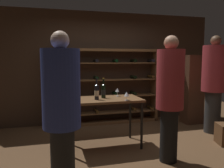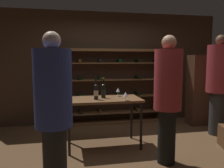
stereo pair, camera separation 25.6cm
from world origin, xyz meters
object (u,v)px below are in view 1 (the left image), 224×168
(person_bystander_red_print, at_px, (62,107))
(tasting_table, at_px, (104,103))
(wine_glass_stemmed_left, at_px, (127,94))
(wine_bottle_black_capsule, at_px, (104,91))
(wine_glass_stemmed_right, at_px, (117,90))
(wine_rack, at_px, (105,87))
(person_guest_khaki, at_px, (214,80))
(display_cabinet, at_px, (192,89))
(person_guest_blue_shirt, at_px, (170,93))
(wine_bottle_red_label, at_px, (97,92))

(person_bystander_red_print, bearing_deg, tasting_table, 91.71)
(tasting_table, relative_size, wine_glass_stemmed_left, 8.95)
(wine_bottle_black_capsule, bearing_deg, wine_glass_stemmed_right, 24.74)
(wine_glass_stemmed_left, bearing_deg, tasting_table, 140.59)
(tasting_table, height_order, wine_bottle_black_capsule, wine_bottle_black_capsule)
(wine_bottle_black_capsule, distance_m, wine_glass_stemmed_right, 0.33)
(wine_rack, bearing_deg, person_guest_khaki, -31.90)
(wine_rack, relative_size, wine_glass_stemmed_left, 17.83)
(wine_rack, bearing_deg, display_cabinet, -14.13)
(wine_rack, height_order, display_cabinet, wine_rack)
(tasting_table, relative_size, wine_glass_stemmed_right, 8.51)
(tasting_table, height_order, person_guest_khaki, person_guest_khaki)
(tasting_table, bearing_deg, wine_bottle_black_capsule, 76.92)
(tasting_table, distance_m, person_guest_khaki, 2.44)
(person_guest_khaki, relative_size, person_bystander_red_print, 1.10)
(tasting_table, relative_size, wine_bottle_black_capsule, 3.64)
(person_guest_blue_shirt, height_order, person_guest_khaki, person_guest_khaki)
(person_guest_khaki, relative_size, wine_bottle_red_label, 5.43)
(person_bystander_red_print, distance_m, wine_bottle_red_label, 1.40)
(wine_glass_stemmed_right, bearing_deg, wine_glass_stemmed_left, -86.62)
(person_guest_blue_shirt, relative_size, display_cabinet, 1.15)
(wine_bottle_black_capsule, bearing_deg, person_guest_khaki, 3.02)
(person_guest_blue_shirt, distance_m, person_bystander_red_print, 1.67)
(wine_bottle_red_label, relative_size, wine_glass_stemmed_right, 2.44)
(tasting_table, xyz_separation_m, wine_glass_stemmed_left, (0.34, -0.28, 0.19))
(wine_bottle_red_label, bearing_deg, wine_glass_stemmed_left, -23.41)
(wine_glass_stemmed_right, bearing_deg, person_guest_blue_shirt, -63.35)
(tasting_table, relative_size, person_guest_blue_shirt, 0.69)
(wine_bottle_red_label, bearing_deg, display_cabinet, 21.40)
(wine_rack, bearing_deg, wine_bottle_red_label, -108.58)
(person_bystander_red_print, relative_size, wine_bottle_red_label, 4.93)
(display_cabinet, bearing_deg, wine_glass_stemmed_left, -149.96)
(wine_rack, relative_size, wine_bottle_red_label, 6.95)
(tasting_table, distance_m, wine_glass_stemmed_right, 0.41)
(person_guest_blue_shirt, distance_m, person_guest_khaki, 1.89)
(person_guest_blue_shirt, distance_m, wine_bottle_black_capsule, 1.20)
(tasting_table, bearing_deg, wine_glass_stemmed_left, -39.41)
(display_cabinet, relative_size, wine_glass_stemmed_right, 10.73)
(person_guest_blue_shirt, relative_size, wine_glass_stemmed_left, 12.95)
(tasting_table, height_order, wine_bottle_red_label, wine_bottle_red_label)
(tasting_table, bearing_deg, wine_rack, 75.46)
(person_guest_khaki, height_order, wine_bottle_red_label, person_guest_khaki)
(person_guest_blue_shirt, bearing_deg, wine_rack, -65.56)
(person_guest_khaki, distance_m, person_bystander_red_print, 3.52)
(person_guest_khaki, relative_size, wine_bottle_black_capsule, 5.66)
(wine_rack, distance_m, person_guest_khaki, 2.41)
(person_guest_khaki, distance_m, wine_glass_stemmed_right, 2.11)
(wine_glass_stemmed_right, distance_m, wine_glass_stemmed_left, 0.47)
(wine_rack, bearing_deg, tasting_table, -104.54)
(person_guest_khaki, bearing_deg, wine_bottle_red_label, 102.47)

